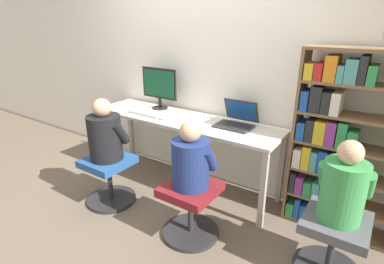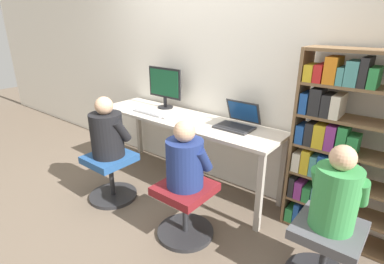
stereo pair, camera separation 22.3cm
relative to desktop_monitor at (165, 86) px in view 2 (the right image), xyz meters
The scene contains 14 objects.
ground_plane 1.20m from the desktop_monitor, 45.53° to the right, with size 14.00×14.00×0.00m, color brown.
wall_back 0.54m from the desktop_monitor, 23.37° to the left, with size 10.00×0.05×2.60m.
desk 0.57m from the desktop_monitor, 20.22° to the right, with size 2.13×0.56×0.77m.
desktop_monitor is the anchor object (origin of this frame).
laptop 1.03m from the desktop_monitor, ahead, with size 0.35×0.33×0.24m.
keyboard 0.37m from the desktop_monitor, 84.39° to the right, with size 0.42×0.13×0.03m.
computer_mouse_by_keyboard 0.48m from the desktop_monitor, 44.69° to the right, with size 0.07×0.11×0.04m.
office_chair_left 1.15m from the desktop_monitor, 87.55° to the right, with size 0.49×0.49×0.48m.
office_chair_right 1.50m from the desktop_monitor, 39.76° to the right, with size 0.49×0.49×0.48m.
person_at_monitor 0.91m from the desktop_monitor, 87.54° to the right, with size 0.39×0.32×0.60m.
person_at_laptop 1.33m from the desktop_monitor, 39.62° to the right, with size 0.37×0.30×0.56m.
bookshelf 1.92m from the desktop_monitor, ahead, with size 0.88×0.28×1.56m.
office_chair_side 2.29m from the desktop_monitor, 16.86° to the right, with size 0.49×0.49×0.48m.
person_near_shelf 2.18m from the desktop_monitor, 16.75° to the right, with size 0.34×0.29×0.57m.
Camera 2 is at (1.94, -2.02, 1.75)m, focal length 28.00 mm.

